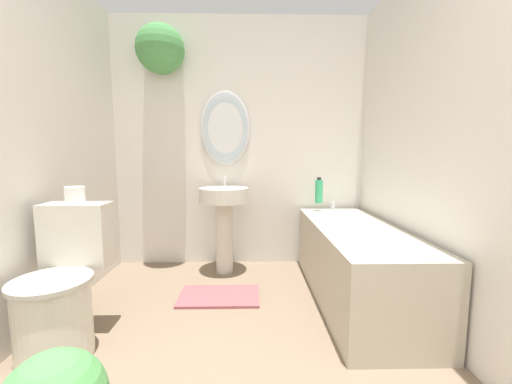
# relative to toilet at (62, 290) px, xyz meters

# --- Properties ---
(wall_back) EXTENTS (2.55, 0.44, 2.40)m
(wall_back) POSITION_rel_toilet_xyz_m (0.82, 1.41, 1.02)
(wall_back) COLOR silver
(wall_back) RESTS_ON ground_plane
(wall_right) EXTENTS (0.06, 3.00, 2.40)m
(wall_right) POSITION_rel_toilet_xyz_m (2.20, -0.03, 0.86)
(wall_right) COLOR silver
(wall_right) RESTS_ON ground_plane
(toilet) EXTENTS (0.40, 0.58, 0.80)m
(toilet) POSITION_rel_toilet_xyz_m (0.00, 0.00, 0.00)
(toilet) COLOR beige
(toilet) RESTS_ON ground_plane
(pedestal_sink) EXTENTS (0.45, 0.45, 0.89)m
(pedestal_sink) POSITION_rel_toilet_xyz_m (0.81, 1.15, 0.24)
(pedestal_sink) COLOR beige
(pedestal_sink) RESTS_ON ground_plane
(bathtub) EXTENTS (0.60, 1.59, 0.64)m
(bathtub) POSITION_rel_toilet_xyz_m (1.85, 0.57, -0.05)
(bathtub) COLOR #B2A893
(bathtub) RESTS_ON ground_plane
(shampoo_bottle) EXTENTS (0.07, 0.07, 0.24)m
(shampoo_bottle) POSITION_rel_toilet_xyz_m (1.70, 1.23, 0.41)
(shampoo_bottle) COLOR #38B275
(shampoo_bottle) RESTS_ON bathtub
(bath_mat) EXTENTS (0.61, 0.37, 0.02)m
(bath_mat) POSITION_rel_toilet_xyz_m (0.81, 0.61, -0.33)
(bath_mat) COLOR #934C51
(bath_mat) RESTS_ON ground_plane
(toilet_paper_roll) EXTENTS (0.11, 0.11, 0.10)m
(toilet_paper_roll) POSITION_rel_toilet_xyz_m (-0.00, 0.19, 0.51)
(toilet_paper_roll) COLOR white
(toilet_paper_roll) RESTS_ON toilet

